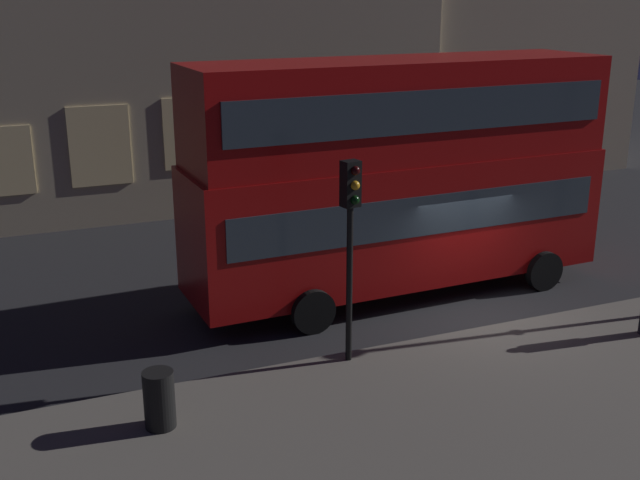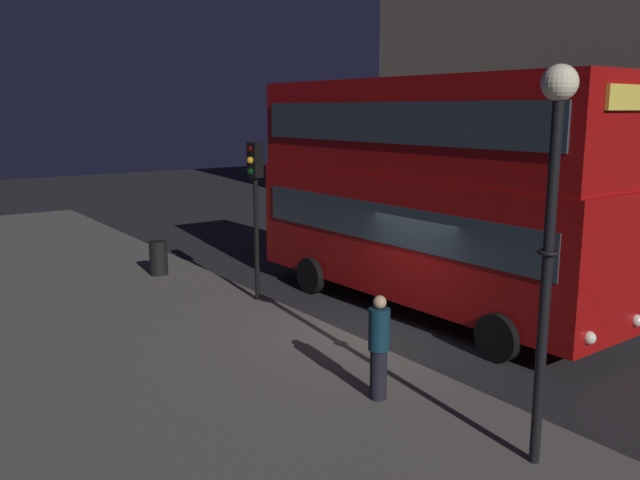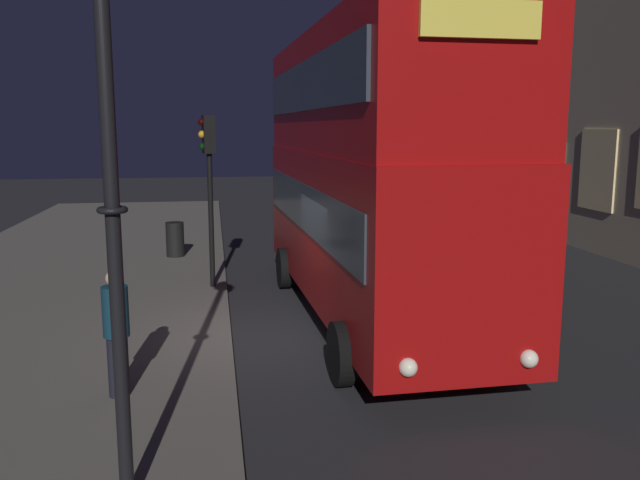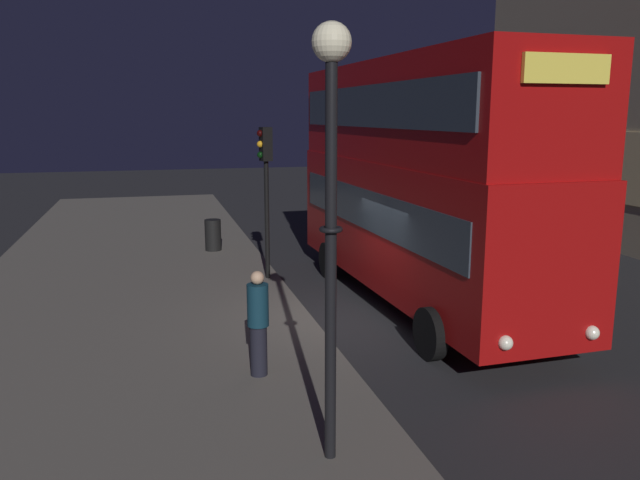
{
  "view_description": "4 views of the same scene",
  "coord_description": "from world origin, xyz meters",
  "px_view_note": "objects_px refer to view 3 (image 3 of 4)",
  "views": [
    {
      "loc": [
        -9.46,
        -13.55,
        6.92
      ],
      "look_at": [
        -3.56,
        0.66,
        2.02
      ],
      "focal_mm": 43.84,
      "sensor_mm": 36.0,
      "label": 1
    },
    {
      "loc": [
        10.36,
        -9.06,
        4.83
      ],
      "look_at": [
        -3.09,
        0.42,
        1.57
      ],
      "focal_mm": 37.25,
      "sensor_mm": 36.0,
      "label": 2
    },
    {
      "loc": [
        11.47,
        -1.01,
        3.77
      ],
      "look_at": [
        -2.4,
        1.24,
        1.37
      ],
      "focal_mm": 37.02,
      "sensor_mm": 36.0,
      "label": 3
    },
    {
      "loc": [
        12.29,
        -3.92,
        4.35
      ],
      "look_at": [
        -2.66,
        0.07,
        1.27
      ],
      "focal_mm": 35.5,
      "sensor_mm": 36.0,
      "label": 4
    }
  ],
  "objects_px": {
    "double_decker_bus": "(368,164)",
    "traffic_light_near_kerb": "(209,165)",
    "pedestrian": "(117,332)",
    "street_lamp": "(108,124)",
    "litter_bin": "(175,239)"
  },
  "relations": [
    {
      "from": "traffic_light_near_kerb",
      "to": "double_decker_bus",
      "type": "bearing_deg",
      "value": 39.68
    },
    {
      "from": "pedestrian",
      "to": "litter_bin",
      "type": "xyz_separation_m",
      "value": [
        -10.07,
        0.23,
        -0.42
      ]
    },
    {
      "from": "pedestrian",
      "to": "double_decker_bus",
      "type": "bearing_deg",
      "value": 107.68
    },
    {
      "from": "double_decker_bus",
      "to": "traffic_light_near_kerb",
      "type": "distance_m",
      "value": 4.04
    },
    {
      "from": "double_decker_bus",
      "to": "litter_bin",
      "type": "relative_size",
      "value": 10.32
    },
    {
      "from": "traffic_light_near_kerb",
      "to": "pedestrian",
      "type": "height_order",
      "value": "traffic_light_near_kerb"
    },
    {
      "from": "double_decker_bus",
      "to": "traffic_light_near_kerb",
      "type": "bearing_deg",
      "value": -132.35
    },
    {
      "from": "litter_bin",
      "to": "pedestrian",
      "type": "bearing_deg",
      "value": -1.3
    },
    {
      "from": "pedestrian",
      "to": "street_lamp",
      "type": "bearing_deg",
      "value": -12.86
    },
    {
      "from": "traffic_light_near_kerb",
      "to": "street_lamp",
      "type": "bearing_deg",
      "value": -15.04
    },
    {
      "from": "street_lamp",
      "to": "litter_bin",
      "type": "height_order",
      "value": "street_lamp"
    },
    {
      "from": "traffic_light_near_kerb",
      "to": "street_lamp",
      "type": "xyz_separation_m",
      "value": [
        8.97,
        -0.82,
        0.86
      ]
    },
    {
      "from": "double_decker_bus",
      "to": "pedestrian",
      "type": "bearing_deg",
      "value": -52.25
    },
    {
      "from": "double_decker_bus",
      "to": "street_lamp",
      "type": "xyz_separation_m",
      "value": [
        6.35,
        -3.9,
        0.74
      ]
    },
    {
      "from": "double_decker_bus",
      "to": "pedestrian",
      "type": "distance_m",
      "value": 5.98
    }
  ]
}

